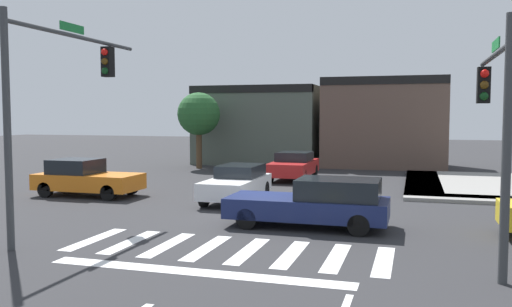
{
  "coord_description": "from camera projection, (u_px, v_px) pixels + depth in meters",
  "views": [
    {
      "loc": [
        4.39,
        -16.71,
        3.31
      ],
      "look_at": [
        -1.2,
        1.98,
        1.91
      ],
      "focal_mm": 37.4,
      "sensor_mm": 36.0,
      "label": 1
    }
  ],
  "objects": [
    {
      "name": "ground_plane",
      "position": [
        274.0,
        216.0,
        17.46
      ],
      "size": [
        120.0,
        120.0,
        0.0
      ],
      "primitive_type": "plane",
      "color": "#2B2B2D"
    },
    {
      "name": "crosswalk_near",
      "position": [
        227.0,
        249.0,
        13.16
      ],
      "size": [
        7.95,
        2.63,
        0.01
      ],
      "color": "silver",
      "rests_on": "ground_plane"
    },
    {
      "name": "curb_corner_northeast",
      "position": [
        509.0,
        187.0,
        24.03
      ],
      "size": [
        10.0,
        10.6,
        0.15
      ],
      "color": "gray",
      "rests_on": "ground_plane"
    },
    {
      "name": "storefront_row",
      "position": [
        318.0,
        124.0,
        35.54
      ],
      "size": [
        16.29,
        5.36,
        5.65
      ],
      "color": "#4C564C",
      "rests_on": "ground_plane"
    },
    {
      "name": "traffic_signal_southwest",
      "position": [
        60.0,
        83.0,
        14.75
      ],
      "size": [
        0.32,
        6.0,
        5.93
      ],
      "rotation": [
        0.0,
        0.0,
        1.57
      ],
      "color": "#383A3D",
      "rests_on": "ground_plane"
    },
    {
      "name": "traffic_signal_southeast",
      "position": [
        495.0,
        105.0,
        11.95
      ],
      "size": [
        0.32,
        4.48,
        5.26
      ],
      "rotation": [
        0.0,
        0.0,
        1.57
      ],
      "color": "#383A3D",
      "rests_on": "ground_plane"
    },
    {
      "name": "car_navy",
      "position": [
        316.0,
        203.0,
        15.72
      ],
      "size": [
        4.73,
        1.91,
        1.46
      ],
      "rotation": [
        0.0,
        0.0,
        3.14
      ],
      "color": "#141E4C",
      "rests_on": "ground_plane"
    },
    {
      "name": "car_white",
      "position": [
        237.0,
        183.0,
        20.46
      ],
      "size": [
        1.7,
        4.13,
        1.38
      ],
      "rotation": [
        0.0,
        0.0,
        -1.57
      ],
      "color": "white",
      "rests_on": "ground_plane"
    },
    {
      "name": "car_red",
      "position": [
        294.0,
        165.0,
        27.39
      ],
      "size": [
        1.88,
        4.36,
        1.42
      ],
      "rotation": [
        0.0,
        0.0,
        -1.57
      ],
      "color": "red",
      "rests_on": "ground_plane"
    },
    {
      "name": "car_orange",
      "position": [
        86.0,
        178.0,
        21.86
      ],
      "size": [
        4.25,
        1.92,
        1.51
      ],
      "color": "orange",
      "rests_on": "ground_plane"
    },
    {
      "name": "roadside_tree",
      "position": [
        199.0,
        114.0,
        33.03
      ],
      "size": [
        2.65,
        2.65,
        4.73
      ],
      "color": "#4C3823",
      "rests_on": "ground_plane"
    }
  ]
}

